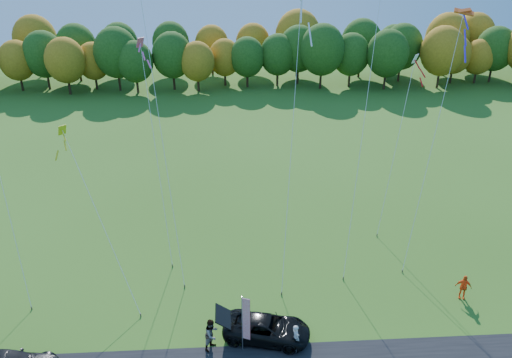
{
  "coord_description": "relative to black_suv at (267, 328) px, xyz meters",
  "views": [
    {
      "loc": [
        -1.72,
        -22.27,
        20.36
      ],
      "look_at": [
        0.0,
        6.0,
        7.0
      ],
      "focal_mm": 35.0,
      "sensor_mm": 36.0,
      "label": 1
    }
  ],
  "objects": [
    {
      "name": "tree_line",
      "position": [
        -0.22,
        55.47,
        -0.68
      ],
      "size": [
        116.0,
        12.0,
        10.0
      ],
      "primitive_type": null,
      "color": "#1E4711",
      "rests_on": "ground"
    },
    {
      "name": "kite_delta_red",
      "position": [
        2.3,
        8.54,
        9.1
      ],
      "size": [
        3.38,
        10.18,
        19.93
      ],
      "color": "#4C3F33",
      "rests_on": "ground"
    },
    {
      "name": "kite_diamond_white",
      "position": [
        10.84,
        12.76,
        5.76
      ],
      "size": [
        3.55,
        5.3,
        13.27
      ],
      "color": "#4C3F33",
      "rests_on": "ground"
    },
    {
      "name": "person_east",
      "position": [
        12.63,
        2.81,
        0.16
      ],
      "size": [
        1.06,
        0.7,
        1.68
      ],
      "primitive_type": "imported",
      "rotation": [
        0.0,
        0.0,
        -0.32
      ],
      "color": "#F75617",
      "rests_on": "ground"
    },
    {
      "name": "feather_flag",
      "position": [
        -1.25,
        -0.86,
        1.53
      ],
      "size": [
        0.46,
        0.23,
        3.63
      ],
      "color": "#999999",
      "rests_on": "ground"
    },
    {
      "name": "kite_parafoil_orange",
      "position": [
        7.79,
        11.0,
        12.22
      ],
      "size": [
        6.48,
        12.38,
        26.22
      ],
      "color": "#4C3F33",
      "rests_on": "ground"
    },
    {
      "name": "kite_diamond_pink",
      "position": [
        -6.9,
        10.48,
        6.59
      ],
      "size": [
        2.37,
        6.9,
        14.92
      ],
      "color": "#4C3F33",
      "rests_on": "ground"
    },
    {
      "name": "kite_diamond_green",
      "position": [
        -15.49,
        5.86,
        3.99
      ],
      "size": [
        3.05,
        5.65,
        9.75
      ],
      "color": "#4C3F33",
      "rests_on": "ground"
    },
    {
      "name": "person_tailgate_b",
      "position": [
        -3.09,
        -0.58,
        0.29
      ],
      "size": [
        1.15,
        1.19,
        1.94
      ],
      "primitive_type": "imported",
      "rotation": [
        0.0,
        0.0,
        0.92
      ],
      "color": "gray",
      "rests_on": "ground"
    },
    {
      "name": "kite_parafoil_rainbow",
      "position": [
        12.14,
        9.36,
        7.56
      ],
      "size": [
        6.04,
        7.77,
        16.69
      ],
      "color": "#4C3F33",
      "rests_on": "ground"
    },
    {
      "name": "ground",
      "position": [
        -0.22,
        0.47,
        -0.68
      ],
      "size": [
        160.0,
        160.0,
        0.0
      ],
      "primitive_type": "plane",
      "color": "#335D18"
    },
    {
      "name": "kite_diamond_yellow",
      "position": [
        -9.94,
        5.53,
        4.27
      ],
      "size": [
        5.53,
        7.09,
        10.37
      ],
      "color": "#4C3F33",
      "rests_on": "ground"
    },
    {
      "name": "black_suv",
      "position": [
        0.0,
        0.0,
        0.0
      ],
      "size": [
        5.3,
        3.36,
        1.36
      ],
      "primitive_type": "imported",
      "rotation": [
        0.0,
        0.0,
        1.33
      ],
      "color": "black",
      "rests_on": "ground"
    },
    {
      "name": "person_tailgate_a",
      "position": [
        1.52,
        -0.97,
        0.14
      ],
      "size": [
        0.56,
        0.69,
        1.65
      ],
      "primitive_type": "imported",
      "rotation": [
        0.0,
        0.0,
        1.88
      ],
      "color": "silver",
      "rests_on": "ground"
    },
    {
      "name": "kite_delta_blue",
      "position": [
        -6.78,
        10.4,
        13.81
      ],
      "size": [
        5.05,
        11.94,
        29.84
      ],
      "color": "#4C3F33",
      "rests_on": "ground"
    }
  ]
}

